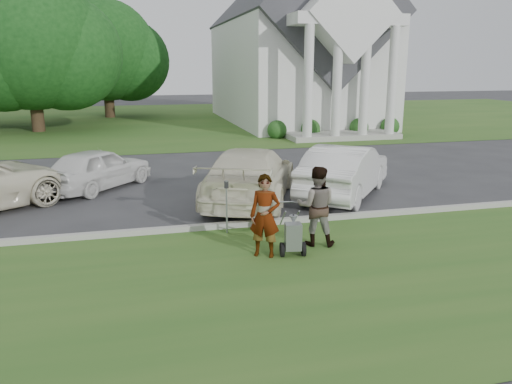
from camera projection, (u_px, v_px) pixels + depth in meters
name	position (u px, v px, depth m)	size (l,w,h in m)	color
ground	(242.00, 234.00, 12.04)	(120.00, 120.00, 0.00)	#333335
grass_strip	(277.00, 286.00, 9.22)	(80.00, 7.00, 0.01)	#2D591E
church_lawn	(164.00, 120.00, 37.43)	(80.00, 30.00, 0.01)	#2D591E
curb	(237.00, 225.00, 12.54)	(80.00, 0.18, 0.15)	#9E9E93
church	(296.00, 36.00, 34.43)	(9.19, 19.00, 24.10)	white
tree_left	(30.00, 46.00, 29.58)	(10.63, 8.40, 9.71)	#332316
tree_back	(106.00, 55.00, 38.13)	(9.61, 7.60, 8.89)	#332316
striping_cart	(293.00, 237.00, 10.58)	(0.58, 1.10, 0.98)	black
person_left	(265.00, 217.00, 10.46)	(0.65, 0.42, 1.77)	#999999
person_right	(316.00, 207.00, 11.13)	(0.88, 0.68, 1.80)	#999999
parking_meter_near	(227.00, 200.00, 11.91)	(0.10, 0.09, 1.32)	gray
car_b	(97.00, 168.00, 16.35)	(1.63, 4.04, 1.38)	white
car_c	(250.00, 175.00, 14.81)	(2.27, 5.59, 1.62)	#F1EBCD
car_d	(345.00, 171.00, 15.44)	(1.70, 4.87, 1.60)	silver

